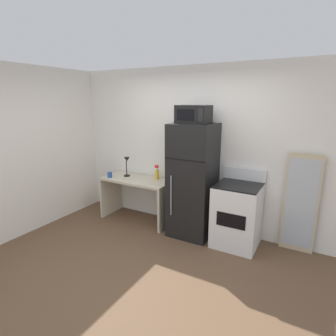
{
  "coord_description": "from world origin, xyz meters",
  "views": [
    {
      "loc": [
        1.78,
        -2.34,
        2.07
      ],
      "look_at": [
        -0.16,
        1.1,
        1.09
      ],
      "focal_mm": 29.16,
      "sensor_mm": 36.0,
      "label": 1
    }
  ],
  "objects_px": {
    "oven_range": "(237,215)",
    "leaning_mirror": "(300,204)",
    "spray_bottle": "(157,174)",
    "refrigerator": "(193,181)",
    "coffee_mug": "(110,175)",
    "desk_lamp": "(127,163)",
    "microwave": "(194,114)",
    "desk": "(137,191)"
  },
  "relations": [
    {
      "from": "leaning_mirror",
      "to": "desk_lamp",
      "type": "bearing_deg",
      "value": -175.83
    },
    {
      "from": "desk",
      "to": "microwave",
      "type": "bearing_deg",
      "value": -2.12
    },
    {
      "from": "coffee_mug",
      "to": "microwave",
      "type": "bearing_deg",
      "value": 4.34
    },
    {
      "from": "microwave",
      "to": "desk",
      "type": "bearing_deg",
      "value": 177.88
    },
    {
      "from": "desk_lamp",
      "to": "microwave",
      "type": "bearing_deg",
      "value": -3.37
    },
    {
      "from": "spray_bottle",
      "to": "microwave",
      "type": "relative_size",
      "value": 0.54
    },
    {
      "from": "coffee_mug",
      "to": "leaning_mirror",
      "type": "relative_size",
      "value": 0.07
    },
    {
      "from": "refrigerator",
      "to": "desk_lamp",
      "type": "bearing_deg",
      "value": 177.56
    },
    {
      "from": "spray_bottle",
      "to": "desk_lamp",
      "type": "bearing_deg",
      "value": -168.74
    },
    {
      "from": "desk_lamp",
      "to": "coffee_mug",
      "type": "relative_size",
      "value": 3.72
    },
    {
      "from": "desk_lamp",
      "to": "coffee_mug",
      "type": "height_order",
      "value": "desk_lamp"
    },
    {
      "from": "desk_lamp",
      "to": "spray_bottle",
      "type": "relative_size",
      "value": 1.42
    },
    {
      "from": "spray_bottle",
      "to": "refrigerator",
      "type": "distance_m",
      "value": 0.76
    },
    {
      "from": "desk",
      "to": "spray_bottle",
      "type": "relative_size",
      "value": 4.99
    },
    {
      "from": "refrigerator",
      "to": "spray_bottle",
      "type": "bearing_deg",
      "value": 167.43
    },
    {
      "from": "microwave",
      "to": "coffee_mug",
      "type": "bearing_deg",
      "value": -175.66
    },
    {
      "from": "refrigerator",
      "to": "oven_range",
      "type": "distance_m",
      "value": 0.82
    },
    {
      "from": "microwave",
      "to": "leaning_mirror",
      "type": "height_order",
      "value": "microwave"
    },
    {
      "from": "desk",
      "to": "leaning_mirror",
      "type": "distance_m",
      "value": 2.58
    },
    {
      "from": "coffee_mug",
      "to": "oven_range",
      "type": "height_order",
      "value": "oven_range"
    },
    {
      "from": "spray_bottle",
      "to": "coffee_mug",
      "type": "distance_m",
      "value": 0.85
    },
    {
      "from": "desk",
      "to": "leaning_mirror",
      "type": "height_order",
      "value": "leaning_mirror"
    },
    {
      "from": "desk",
      "to": "coffee_mug",
      "type": "bearing_deg",
      "value": -161.69
    },
    {
      "from": "desk_lamp",
      "to": "microwave",
      "type": "relative_size",
      "value": 0.77
    },
    {
      "from": "spray_bottle",
      "to": "oven_range",
      "type": "bearing_deg",
      "value": -6.37
    },
    {
      "from": "desk",
      "to": "spray_bottle",
      "type": "distance_m",
      "value": 0.47
    },
    {
      "from": "oven_range",
      "to": "spray_bottle",
      "type": "bearing_deg",
      "value": 173.63
    },
    {
      "from": "coffee_mug",
      "to": "leaning_mirror",
      "type": "height_order",
      "value": "leaning_mirror"
    },
    {
      "from": "desk_lamp",
      "to": "leaning_mirror",
      "type": "distance_m",
      "value": 2.82
    },
    {
      "from": "desk",
      "to": "leaning_mirror",
      "type": "relative_size",
      "value": 0.89
    },
    {
      "from": "coffee_mug",
      "to": "oven_range",
      "type": "distance_m",
      "value": 2.27
    },
    {
      "from": "coffee_mug",
      "to": "refrigerator",
      "type": "distance_m",
      "value": 1.54
    },
    {
      "from": "desk",
      "to": "microwave",
      "type": "xyz_separation_m",
      "value": [
        1.06,
        -0.04,
        1.35
      ]
    },
    {
      "from": "desk",
      "to": "refrigerator",
      "type": "relative_size",
      "value": 0.71
    },
    {
      "from": "spray_bottle",
      "to": "coffee_mug",
      "type": "relative_size",
      "value": 2.62
    },
    {
      "from": "desk_lamp",
      "to": "desk",
      "type": "bearing_deg",
      "value": -8.93
    },
    {
      "from": "refrigerator",
      "to": "leaning_mirror",
      "type": "distance_m",
      "value": 1.53
    },
    {
      "from": "spray_bottle",
      "to": "leaning_mirror",
      "type": "height_order",
      "value": "leaning_mirror"
    },
    {
      "from": "oven_range",
      "to": "leaning_mirror",
      "type": "bearing_deg",
      "value": 17.88
    },
    {
      "from": "desk_lamp",
      "to": "oven_range",
      "type": "bearing_deg",
      "value": -1.46
    },
    {
      "from": "refrigerator",
      "to": "leaning_mirror",
      "type": "height_order",
      "value": "refrigerator"
    },
    {
      "from": "desk_lamp",
      "to": "spray_bottle",
      "type": "bearing_deg",
      "value": 11.26
    }
  ]
}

